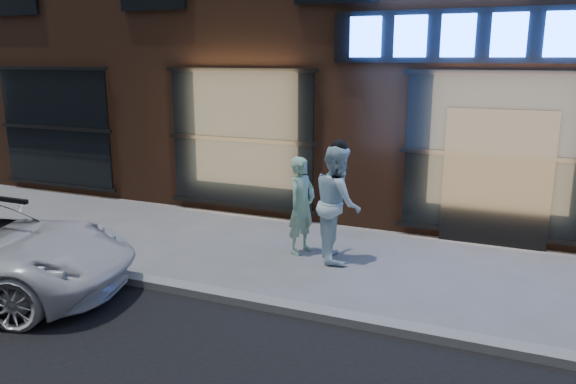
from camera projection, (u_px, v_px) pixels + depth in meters
name	position (u px, v px, depth m)	size (l,w,h in m)	color
ground	(467.00, 346.00, 6.48)	(90.00, 90.00, 0.00)	slate
curb	(468.00, 341.00, 6.47)	(60.00, 0.25, 0.12)	gray
man_bowtie	(302.00, 205.00, 9.42)	(0.60, 0.39, 1.65)	#A5D8AF
man_cap	(337.00, 203.00, 9.09)	(0.92, 0.72, 1.90)	silver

